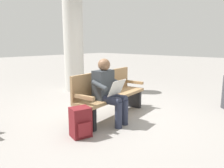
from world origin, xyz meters
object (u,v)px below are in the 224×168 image
person_seated (108,89)px  backpack (81,122)px  bench_near (109,93)px  support_pillar (73,33)px

person_seated → backpack: size_ratio=2.51×
bench_near → backpack: 1.13m
backpack → support_pillar: size_ratio=0.14×
bench_near → backpack: bench_near is taller
bench_near → backpack: (1.05, 0.35, -0.23)m
bench_near → support_pillar: bearing=-120.5°
support_pillar → backpack: bearing=52.8°
bench_near → support_pillar: size_ratio=0.53×
bench_near → person_seated: person_seated is taller
support_pillar → person_seated: bearing=62.8°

